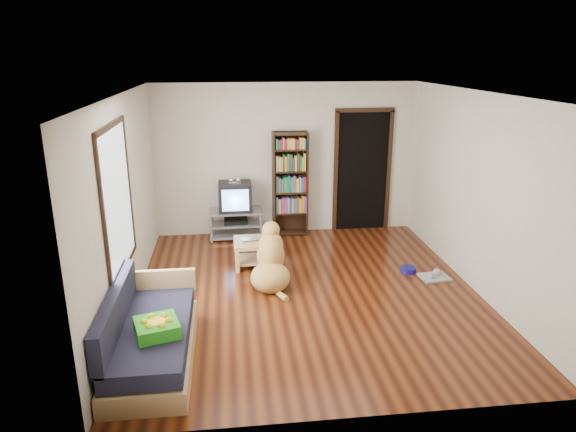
{
  "coord_description": "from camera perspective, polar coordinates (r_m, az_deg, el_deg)",
  "views": [
    {
      "loc": [
        -1.0,
        -6.16,
        3.06
      ],
      "look_at": [
        -0.2,
        0.56,
        0.9
      ],
      "focal_mm": 32.0,
      "sensor_mm": 36.0,
      "label": 1
    }
  ],
  "objects": [
    {
      "name": "wall_back",
      "position": [
        8.9,
        -0.21,
        6.28
      ],
      "size": [
        4.5,
        0.0,
        4.5
      ],
      "primitive_type": "plane",
      "rotation": [
        1.57,
        0.0,
        0.0
      ],
      "color": "beige",
      "rests_on": "ground"
    },
    {
      "name": "ground",
      "position": [
        6.95,
        2.19,
        -8.44
      ],
      "size": [
        5.0,
        5.0,
        0.0
      ],
      "primitive_type": "plane",
      "color": "#5E2910",
      "rests_on": "ground"
    },
    {
      "name": "wall_right",
      "position": [
        7.18,
        20.35,
        2.38
      ],
      "size": [
        0.0,
        5.0,
        5.0
      ],
      "primitive_type": "plane",
      "rotation": [
        1.57,
        0.0,
        -1.57
      ],
      "color": "beige",
      "rests_on": "ground"
    },
    {
      "name": "doorway",
      "position": [
        9.16,
        8.26,
        5.28
      ],
      "size": [
        1.03,
        0.05,
        2.19
      ],
      "color": "black",
      "rests_on": "wall_back"
    },
    {
      "name": "tv_stand",
      "position": [
        8.86,
        -5.81,
        -0.75
      ],
      "size": [
        0.9,
        0.45,
        0.5
      ],
      "color": "#99999E",
      "rests_on": "ground"
    },
    {
      "name": "green_cushion",
      "position": [
        5.31,
        -14.36,
        -11.92
      ],
      "size": [
        0.5,
        0.5,
        0.14
      ],
      "primitive_type": "cube",
      "rotation": [
        0.0,
        0.0,
        0.29
      ],
      "color": "#24991C",
      "rests_on": "sofa"
    },
    {
      "name": "dog_bowl",
      "position": [
        7.73,
        13.23,
        -5.82
      ],
      "size": [
        0.22,
        0.22,
        0.08
      ],
      "primitive_type": "cylinder",
      "color": "navy",
      "rests_on": "ground"
    },
    {
      "name": "dog",
      "position": [
        7.05,
        -1.94,
        -5.21
      ],
      "size": [
        0.61,
        1.06,
        0.86
      ],
      "color": "#B58945",
      "rests_on": "ground"
    },
    {
      "name": "coffee_table",
      "position": [
        7.68,
        -3.97,
        -3.57
      ],
      "size": [
        0.55,
        0.55,
        0.4
      ],
      "color": "tan",
      "rests_on": "ground"
    },
    {
      "name": "grey_rag",
      "position": [
        7.63,
        15.98,
        -6.56
      ],
      "size": [
        0.43,
        0.35,
        0.03
      ],
      "primitive_type": "cube",
      "rotation": [
        0.0,
        0.0,
        0.09
      ],
      "color": "#979797",
      "rests_on": "ground"
    },
    {
      "name": "laptop",
      "position": [
        7.61,
        -3.97,
        -2.73
      ],
      "size": [
        0.33,
        0.23,
        0.02
      ],
      "primitive_type": "imported",
      "rotation": [
        0.0,
        0.0,
        0.08
      ],
      "color": "silver",
      "rests_on": "coffee_table"
    },
    {
      "name": "bookshelf",
      "position": [
        8.81,
        0.23,
        4.18
      ],
      "size": [
        0.6,
        0.3,
        1.8
      ],
      "color": "black",
      "rests_on": "ground"
    },
    {
      "name": "window",
      "position": [
        6.0,
        -18.43,
        1.69
      ],
      "size": [
        0.03,
        1.46,
        1.7
      ],
      "color": "white",
      "rests_on": "wall_left"
    },
    {
      "name": "wall_front",
      "position": [
        4.18,
        7.72,
        -7.39
      ],
      "size": [
        4.5,
        0.0,
        4.5
      ],
      "primitive_type": "plane",
      "rotation": [
        -1.57,
        0.0,
        0.0
      ],
      "color": "beige",
      "rests_on": "ground"
    },
    {
      "name": "sofa",
      "position": [
        5.61,
        -15.22,
        -12.94
      ],
      "size": [
        0.8,
        1.8,
        0.8
      ],
      "color": "tan",
      "rests_on": "ground"
    },
    {
      "name": "crt_tv",
      "position": [
        8.75,
        -5.9,
        2.24
      ],
      "size": [
        0.55,
        0.52,
        0.58
      ],
      "color": "black",
      "rests_on": "tv_stand"
    },
    {
      "name": "ceiling",
      "position": [
        6.26,
        2.47,
        13.45
      ],
      "size": [
        5.0,
        5.0,
        0.0
      ],
      "primitive_type": "plane",
      "rotation": [
        3.14,
        0.0,
        0.0
      ],
      "color": "white",
      "rests_on": "ground"
    },
    {
      "name": "wall_left",
      "position": [
        6.53,
        -17.58,
        1.2
      ],
      "size": [
        0.0,
        5.0,
        5.0
      ],
      "primitive_type": "plane",
      "rotation": [
        1.57,
        0.0,
        1.57
      ],
      "color": "beige",
      "rests_on": "ground"
    }
  ]
}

